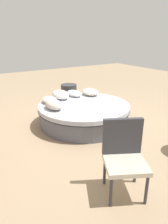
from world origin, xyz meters
name	(u,v)px	position (x,y,z in m)	size (l,w,h in m)	color
ground_plane	(84,123)	(0.00, 0.00, 0.00)	(16.00, 16.00, 0.00)	#9E8466
round_bed	(84,114)	(0.00, 0.00, 0.24)	(2.11, 2.11, 0.47)	#595966
throw_pillow_0	(90,92)	(-0.57, 0.56, 0.56)	(0.51, 0.38, 0.17)	beige
throw_pillow_1	(74,93)	(-0.72, 0.16, 0.55)	(0.52, 0.30, 0.14)	white
throw_pillow_2	(61,95)	(-0.69, -0.25, 0.58)	(0.55, 0.37, 0.21)	white
throw_pillow_3	(50,100)	(-0.50, -0.63, 0.55)	(0.50, 0.31, 0.15)	white
throw_pillow_4	(54,105)	(-0.08, -0.72, 0.57)	(0.50, 0.33, 0.20)	beige
patio_chair	(124,152)	(2.16, -0.77, 0.56)	(0.68, 0.69, 0.98)	#333338
side_table	(69,93)	(-1.80, 0.59, 0.26)	(0.49, 0.49, 0.52)	#333338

